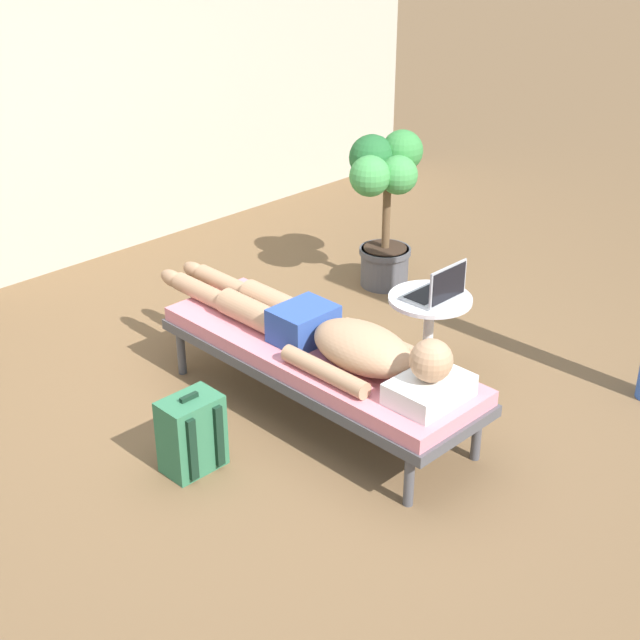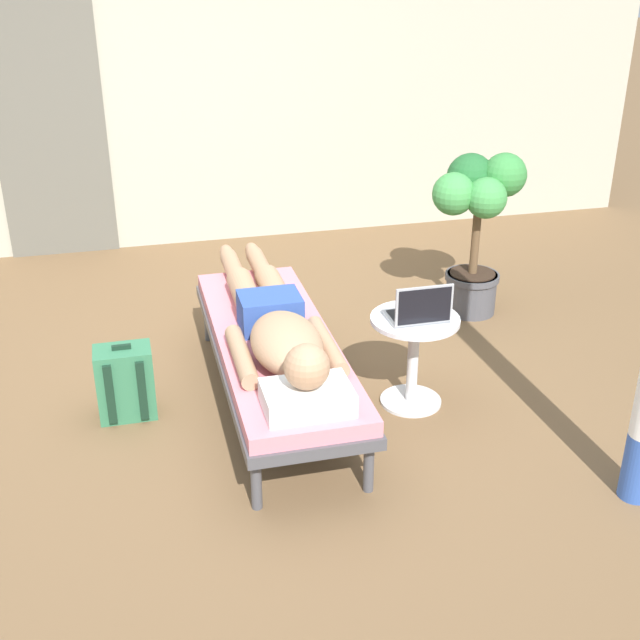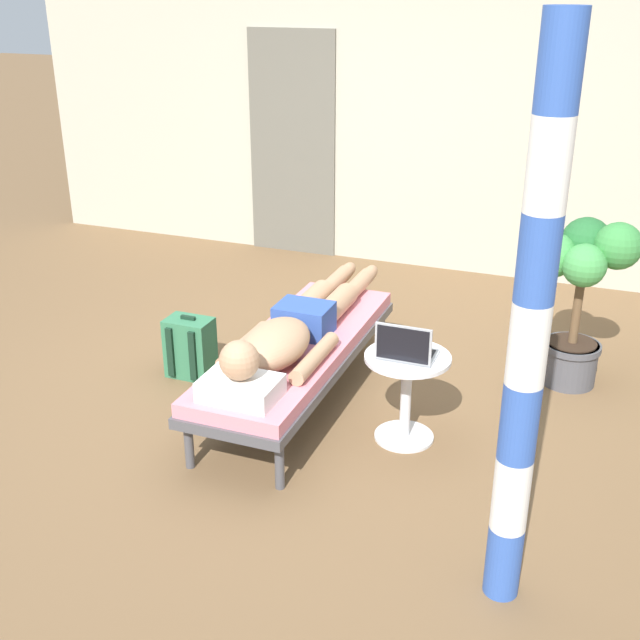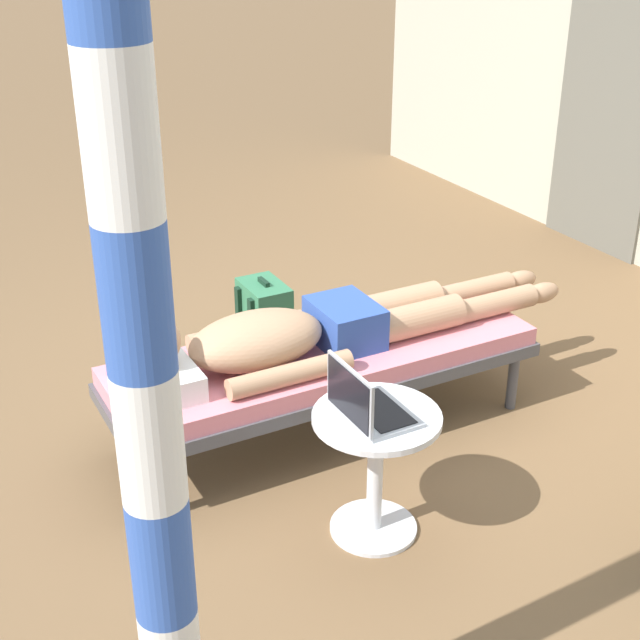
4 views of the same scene
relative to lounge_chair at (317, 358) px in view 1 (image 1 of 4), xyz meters
name	(u,v)px [view 1 (image 1 of 4)]	position (x,y,z in m)	size (l,w,h in m)	color
ground_plane	(304,414)	(-0.07, 0.04, -0.35)	(40.00, 40.00, 0.00)	brown
house_wall_back	(24,86)	(0.00, 2.86, 1.00)	(7.60, 0.20, 2.70)	#B2AD99
lounge_chair	(317,358)	(0.00, 0.00, 0.00)	(0.63, 1.96, 0.42)	#4C4C51
person_reclining	(329,335)	(0.00, -0.08, 0.17)	(0.53, 2.17, 0.32)	white
side_table	(429,323)	(0.73, -0.17, 0.01)	(0.48, 0.48, 0.52)	silver
laptop	(438,290)	(0.73, -0.23, 0.24)	(0.31, 0.24, 0.23)	#A5A8AD
backpack	(191,434)	(-0.80, 0.08, -0.15)	(0.30, 0.26, 0.42)	#33724C
potted_plant	(384,193)	(1.55, 0.90, 0.34)	(0.65, 0.52, 1.09)	#4C4C51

